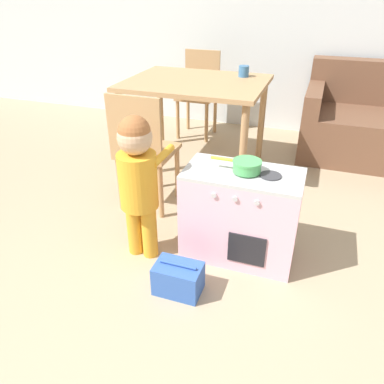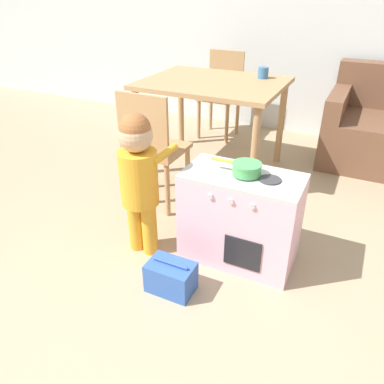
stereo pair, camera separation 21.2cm
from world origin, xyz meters
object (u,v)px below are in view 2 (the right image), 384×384
object	(u,v)px
toy_basket	(171,277)
dining_chair_near	(153,147)
child_figure	(139,171)
dining_chair_far	(222,92)
play_kitchen	(240,218)
toy_pot	(246,168)
dining_table	(213,93)
cup_on_table	(263,73)

from	to	relation	value
toy_basket	dining_chair_near	distance (m)	0.98
child_figure	dining_chair_far	size ratio (longest dim) A/B	1.02
play_kitchen	toy_pot	distance (m)	0.32
child_figure	dining_chair_near	size ratio (longest dim) A/B	1.02
toy_basket	dining_table	size ratio (longest dim) A/B	0.22
dining_table	play_kitchen	bearing A→B (deg)	-59.32
dining_chair_far	cup_on_table	bearing A→B (deg)	136.21
child_figure	cup_on_table	distance (m)	1.57
dining_table	cup_on_table	distance (m)	0.44
cup_on_table	dining_table	bearing A→B (deg)	-141.51
dining_table	cup_on_table	bearing A→B (deg)	38.49
play_kitchen	toy_basket	xyz separation A→B (m)	(-0.23, -0.42, -0.19)
toy_pot	child_figure	distance (m)	0.59
toy_basket	dining_chair_near	xyz separation A→B (m)	(-0.53, 0.73, 0.37)
play_kitchen	toy_basket	world-z (taller)	play_kitchen
child_figure	dining_chair_far	world-z (taller)	child_figure
dining_table	toy_basket	bearing A→B (deg)	-74.51
dining_chair_near	cup_on_table	distance (m)	1.18
toy_basket	child_figure	bearing A→B (deg)	143.48
dining_chair_near	dining_chair_far	size ratio (longest dim) A/B	1.00
toy_pot	dining_chair_far	world-z (taller)	dining_chair_far
dining_chair_near	play_kitchen	bearing A→B (deg)	-22.18
dining_table	cup_on_table	size ratio (longest dim) A/B	12.52
toy_basket	dining_table	distance (m)	1.67
child_figure	cup_on_table	bearing A→B (deg)	81.40
toy_pot	dining_table	bearing A→B (deg)	121.19
toy_basket	toy_pot	bearing A→B (deg)	60.33
play_kitchen	dining_table	world-z (taller)	dining_table
dining_chair_far	dining_table	bearing A→B (deg)	106.61
dining_chair_far	cup_on_table	world-z (taller)	dining_chair_far
play_kitchen	toy_basket	bearing A→B (deg)	-118.37
toy_pot	dining_chair_far	distance (m)	2.10
dining_table	dining_chair_far	xyz separation A→B (m)	(-0.24, 0.81, -0.21)
dining_chair_near	dining_chair_far	bearing A→B (deg)	94.67
play_kitchen	dining_chair_near	xyz separation A→B (m)	(-0.76, 0.31, 0.18)
toy_basket	dining_chair_far	size ratio (longest dim) A/B	0.29
dining_table	child_figure	bearing A→B (deg)	-85.59
child_figure	dining_chair_near	xyz separation A→B (m)	(-0.21, 0.49, -0.08)
dining_table	dining_chair_far	distance (m)	0.87
play_kitchen	cup_on_table	world-z (taller)	cup_on_table
play_kitchen	dining_chair_far	bearing A→B (deg)	115.05
play_kitchen	cup_on_table	bearing A→B (deg)	103.14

